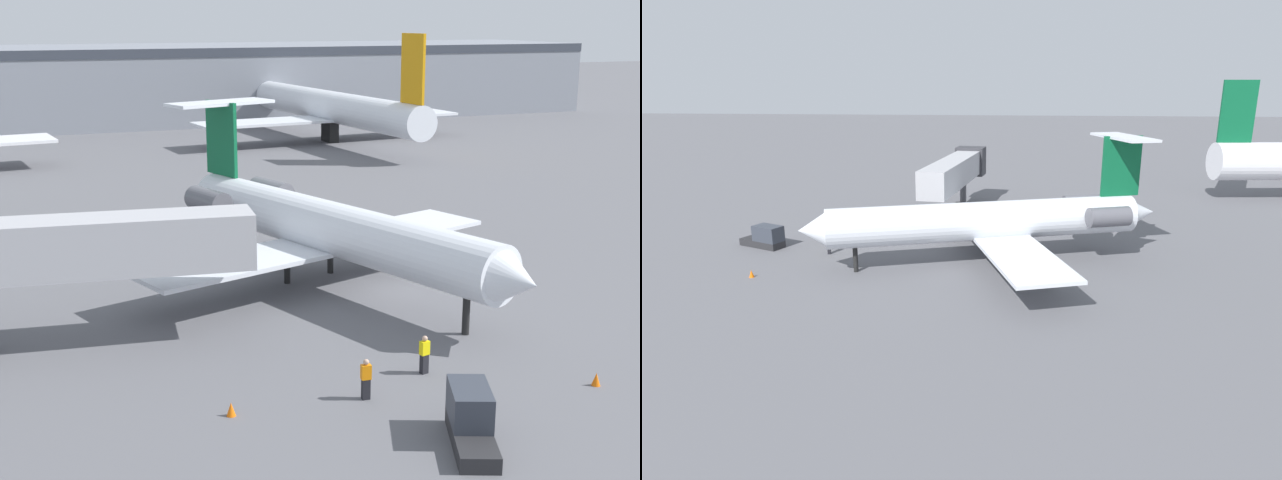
{
  "view_description": "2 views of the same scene",
  "coord_description": "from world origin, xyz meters",
  "views": [
    {
      "loc": [
        -19.32,
        -40.52,
        14.7
      ],
      "look_at": [
        -2.62,
        1.95,
        2.91
      ],
      "focal_mm": 48.66,
      "sensor_mm": 36.0,
      "label": 1
    },
    {
      "loc": [
        38.56,
        4.67,
        13.47
      ],
      "look_at": [
        0.65,
        0.96,
        2.45
      ],
      "focal_mm": 30.61,
      "sensor_mm": 36.0,
      "label": 2
    }
  ],
  "objects": [
    {
      "name": "regional_jet",
      "position": [
        -1.91,
        3.29,
        3.39
      ],
      "size": [
        22.77,
        27.37,
        9.52
      ],
      "color": "silver",
      "rests_on": "ground_plane"
    },
    {
      "name": "baggage_tug_lead",
      "position": [
        -4.01,
        -16.24,
        0.84
      ],
      "size": [
        2.82,
        4.23,
        1.9
      ],
      "color": "#262628",
      "rests_on": "ground_plane"
    },
    {
      "name": "ground_crew_loader",
      "position": [
        -2.68,
        -10.28,
        0.86
      ],
      "size": [
        0.45,
        0.34,
        1.69
      ],
      "color": "black",
      "rests_on": "ground_plane"
    },
    {
      "name": "traffic_cone_near",
      "position": [
        -11.42,
        -11.21,
        0.28
      ],
      "size": [
        0.36,
        0.36,
        0.55
      ],
      "color": "orange",
      "rests_on": "ground_plane"
    },
    {
      "name": "ground_crew_marshaller",
      "position": [
        -6.04,
        -11.71,
        0.86
      ],
      "size": [
        0.42,
        0.29,
        1.69
      ],
      "color": "black",
      "rests_on": "ground_plane"
    },
    {
      "name": "ground_plane",
      "position": [
        0.0,
        0.0,
        -0.05
      ],
      "size": [
        400.0,
        400.0,
        0.1
      ],
      "primitive_type": "cube",
      "color": "#5B5B60"
    },
    {
      "name": "jet_bridge",
      "position": [
        -17.92,
        -1.38,
        4.61
      ],
      "size": [
        18.28,
        5.24,
        6.3
      ],
      "color": "#ADADB2",
      "rests_on": "ground_plane"
    },
    {
      "name": "traffic_cone_mid",
      "position": [
        3.3,
        -13.99,
        0.28
      ],
      "size": [
        0.36,
        0.36,
        0.55
      ],
      "color": "orange",
      "rests_on": "ground_plane"
    }
  ]
}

